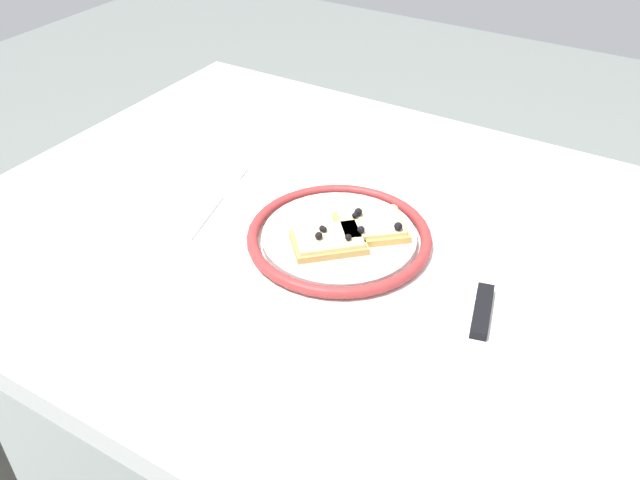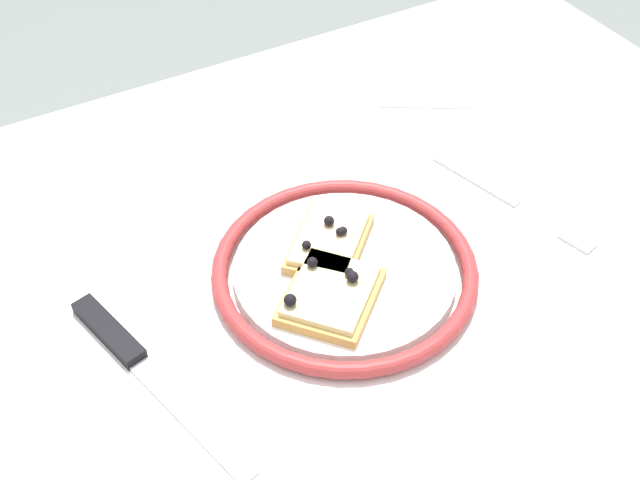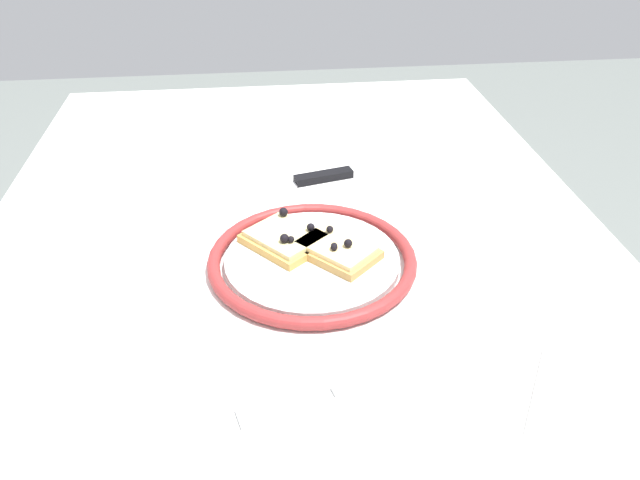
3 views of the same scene
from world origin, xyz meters
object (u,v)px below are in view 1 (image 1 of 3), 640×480
knife (485,294)px  dining_table (374,292)px  plate (339,237)px  fork (217,200)px  napkin (66,277)px  pizza_slice_near (328,241)px  pizza_slice_far (371,226)px

knife → dining_table: bearing=172.1°
dining_table → plate: 0.10m
fork → napkin: size_ratio=1.43×
fork → pizza_slice_near: bearing=-6.8°
pizza_slice_near → pizza_slice_far: 0.07m
pizza_slice_near → fork: bearing=173.2°
pizza_slice_far → fork: 0.24m
dining_table → pizza_slice_near: bearing=-139.1°
pizza_slice_near → plate: bearing=90.7°
pizza_slice_near → knife: bearing=5.9°
pizza_slice_near → dining_table: bearing=40.9°
pizza_slice_near → fork: (-0.21, 0.02, -0.02)m
fork → napkin: (-0.05, -0.24, 0.00)m
knife → napkin: size_ratio=1.71×
dining_table → pizza_slice_far: size_ratio=9.87×
dining_table → knife: size_ratio=5.02×
pizza_slice_near → pizza_slice_far: size_ratio=0.94×
knife → fork: bearing=179.6°
fork → napkin: same height
plate → pizza_slice_far: pizza_slice_far is taller
plate → napkin: (-0.26, -0.25, -0.01)m
pizza_slice_far → napkin: (-0.29, -0.28, -0.02)m
fork → pizza_slice_far: bearing=8.3°
dining_table → napkin: (-0.31, -0.26, 0.08)m
pizza_slice_near → knife: pizza_slice_near is taller
pizza_slice_far → knife: size_ratio=0.51×
pizza_slice_far → fork: bearing=-171.7°
fork → dining_table: bearing=4.3°
fork → knife: bearing=-0.4°
plate → knife: size_ratio=1.06×
knife → napkin: knife is taller
pizza_slice_far → napkin: pizza_slice_far is taller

